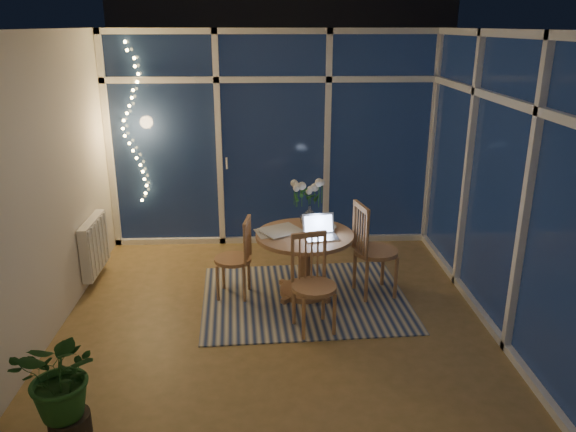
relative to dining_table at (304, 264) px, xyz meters
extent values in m
plane|color=olive|center=(-0.28, -0.45, -0.33)|extent=(4.00, 4.00, 0.00)
plane|color=white|center=(-0.28, -0.45, 2.27)|extent=(4.00, 4.00, 0.00)
cube|color=silver|center=(-0.28, 1.55, 0.97)|extent=(4.00, 0.04, 2.60)
cube|color=silver|center=(-0.28, -2.45, 0.97)|extent=(4.00, 0.04, 2.60)
cube|color=silver|center=(-2.28, -0.45, 0.97)|extent=(0.04, 4.00, 2.60)
cube|color=silver|center=(1.72, -0.45, 0.97)|extent=(0.04, 4.00, 2.60)
cube|color=white|center=(-0.28, 1.51, 0.97)|extent=(4.00, 0.10, 2.60)
cube|color=white|center=(1.68, -0.45, 0.97)|extent=(0.10, 4.00, 2.60)
cube|color=white|center=(-2.22, 0.45, 0.07)|extent=(0.10, 0.70, 0.58)
cube|color=black|center=(0.22, 4.55, -0.39)|extent=(12.00, 6.00, 0.10)
cube|color=#3B2415|center=(-0.28, 5.05, 0.57)|extent=(11.00, 0.08, 1.80)
cube|color=#373942|center=(0.02, 8.05, 1.87)|extent=(7.00, 3.00, 2.20)
sphere|color=black|center=(-1.08, 2.95, 0.12)|extent=(0.90, 0.90, 0.90)
cube|color=beige|center=(0.00, -0.10, -0.33)|extent=(2.13, 1.74, 0.01)
cylinder|color=#AC744D|center=(0.00, 0.00, 0.00)|extent=(1.03, 1.03, 0.67)
cube|color=#AC744D|center=(-0.72, 0.00, 0.09)|extent=(0.45, 0.45, 0.85)
cube|color=#AC744D|center=(0.72, -0.03, 0.17)|extent=(0.55, 0.55, 1.00)
cube|color=#AC744D|center=(0.04, -0.72, 0.12)|extent=(0.51, 0.51, 0.90)
imported|color=white|center=(0.07, 0.23, 0.44)|extent=(0.21, 0.21, 0.21)
imported|color=silver|center=(0.25, 0.11, 0.35)|extent=(0.16, 0.16, 0.04)
cube|color=silver|center=(-0.25, 0.06, 0.34)|extent=(0.46, 0.41, 0.02)
cube|color=black|center=(0.04, -0.05, 0.34)|extent=(0.12, 0.08, 0.01)
imported|color=#1A491B|center=(-1.72, -2.02, 0.05)|extent=(0.63, 0.57, 0.76)
camera|label=1|loc=(-0.38, -5.20, 2.30)|focal=35.00mm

